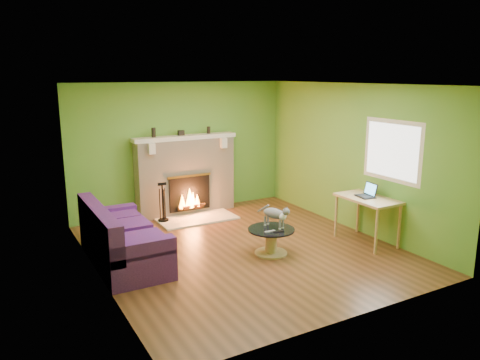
% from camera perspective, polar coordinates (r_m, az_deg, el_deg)
% --- Properties ---
extents(floor, '(5.00, 5.00, 0.00)m').
position_cam_1_polar(floor, '(7.61, 0.35, -8.41)').
color(floor, '#522E17').
rests_on(floor, ground).
extents(ceiling, '(5.00, 5.00, 0.00)m').
position_cam_1_polar(ceiling, '(7.09, 0.38, 11.57)').
color(ceiling, white).
rests_on(ceiling, wall_back).
extents(wall_back, '(5.00, 0.00, 5.00)m').
position_cam_1_polar(wall_back, '(9.46, -7.15, 3.88)').
color(wall_back, '#5B9932').
rests_on(wall_back, floor).
extents(wall_front, '(5.00, 0.00, 5.00)m').
position_cam_1_polar(wall_front, '(5.27, 13.93, -3.60)').
color(wall_front, '#5B9932').
rests_on(wall_front, floor).
extents(wall_left, '(0.00, 5.00, 5.00)m').
position_cam_1_polar(wall_left, '(6.45, -17.28, -0.80)').
color(wall_left, '#5B9932').
rests_on(wall_left, floor).
extents(wall_right, '(0.00, 5.00, 5.00)m').
position_cam_1_polar(wall_right, '(8.55, 13.60, 2.67)').
color(wall_right, '#5B9932').
rests_on(wall_right, floor).
extents(window_frame, '(0.00, 1.20, 1.20)m').
position_cam_1_polar(window_frame, '(7.88, 18.07, 3.40)').
color(window_frame, silver).
rests_on(window_frame, wall_right).
extents(window_pane, '(0.00, 1.06, 1.06)m').
position_cam_1_polar(window_pane, '(7.88, 18.03, 3.39)').
color(window_pane, white).
rests_on(window_pane, wall_right).
extents(fireplace, '(2.10, 0.46, 1.58)m').
position_cam_1_polar(fireplace, '(9.38, -6.63, 0.55)').
color(fireplace, beige).
rests_on(fireplace, floor).
extents(hearth, '(1.50, 0.75, 0.03)m').
position_cam_1_polar(hearth, '(9.12, -5.26, -4.71)').
color(hearth, beige).
rests_on(hearth, floor).
extents(mantel, '(2.10, 0.28, 0.08)m').
position_cam_1_polar(mantel, '(9.23, -6.71, 5.18)').
color(mantel, beige).
rests_on(mantel, fireplace).
extents(sofa, '(0.90, 1.99, 0.89)m').
position_cam_1_polar(sofa, '(7.19, -14.41, -7.16)').
color(sofa, '#3B1657').
rests_on(sofa, floor).
extents(coffee_table, '(0.73, 0.73, 0.41)m').
position_cam_1_polar(coffee_table, '(7.35, 3.81, -7.24)').
color(coffee_table, tan).
rests_on(coffee_table, floor).
extents(desk, '(0.61, 1.05, 0.77)m').
position_cam_1_polar(desk, '(7.97, 15.31, -2.73)').
color(desk, tan).
rests_on(desk, floor).
extents(cat, '(0.40, 0.62, 0.36)m').
position_cam_1_polar(cat, '(7.32, 4.16, -4.39)').
color(cat, slate).
rests_on(cat, coffee_table).
extents(remote_silver, '(0.17, 0.05, 0.02)m').
position_cam_1_polar(remote_silver, '(7.14, 3.68, -6.28)').
color(remote_silver, gray).
rests_on(remote_silver, coffee_table).
extents(remote_black, '(0.17, 0.08, 0.02)m').
position_cam_1_polar(remote_black, '(7.16, 4.75, -6.26)').
color(remote_black, black).
rests_on(remote_black, coffee_table).
extents(laptop, '(0.31, 0.34, 0.23)m').
position_cam_1_polar(laptop, '(7.94, 15.04, -1.22)').
color(laptop, black).
rests_on(laptop, desk).
extents(fire_tools, '(0.20, 0.20, 0.75)m').
position_cam_1_polar(fire_tools, '(8.92, -9.40, -2.63)').
color(fire_tools, black).
rests_on(fire_tools, hearth).
extents(mantel_vase_left, '(0.08, 0.08, 0.18)m').
position_cam_1_polar(mantel_vase_left, '(9.03, -10.49, 5.72)').
color(mantel_vase_left, black).
rests_on(mantel_vase_left, mantel).
extents(mantel_vase_right, '(0.07, 0.07, 0.14)m').
position_cam_1_polar(mantel_vase_right, '(9.46, -3.85, 6.10)').
color(mantel_vase_right, black).
rests_on(mantel_vase_right, mantel).
extents(mantel_box, '(0.12, 0.08, 0.10)m').
position_cam_1_polar(mantel_box, '(9.22, -7.20, 5.73)').
color(mantel_box, black).
rests_on(mantel_box, mantel).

